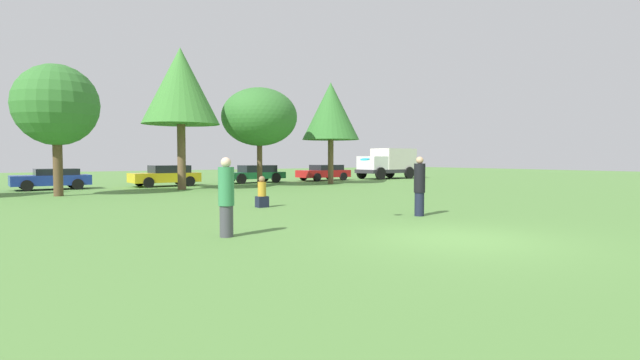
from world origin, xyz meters
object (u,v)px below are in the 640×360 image
object	(u,v)px
person_thrower	(226,197)
parked_car_yellow	(166,175)
bystander_sitting	(262,194)
delivery_truck_white	(388,162)
parked_car_red	(324,172)
tree_2	(181,87)
parked_car_blue	(52,178)
parked_car_green	(255,173)
tree_3	(259,117)
tree_4	(331,111)
tree_1	(56,106)
person_catcher	(420,186)
frisbee	(365,159)

from	to	relation	value
person_thrower	parked_car_yellow	world-z (taller)	person_thrower
bystander_sitting	delivery_truck_white	world-z (taller)	delivery_truck_white
parked_car_red	tree_2	bearing A→B (deg)	16.85
person_thrower	bystander_sitting	xyz separation A→B (m)	(3.68, 5.24, -0.43)
tree_2	parked_car_blue	bearing A→B (deg)	144.72
parked_car_green	parked_car_red	xyz separation A→B (m)	(6.03, -0.02, -0.02)
tree_3	tree_4	xyz separation A→B (m)	(5.36, -0.15, 0.63)
tree_1	parked_car_yellow	size ratio (longest dim) A/B	1.48
person_thrower	delivery_truck_white	distance (m)	30.85
person_catcher	parked_car_green	world-z (taller)	person_catcher
person_thrower	parked_car_blue	distance (m)	20.45
bystander_sitting	parked_car_blue	xyz separation A→B (m)	(-5.09, 15.16, 0.15)
person_catcher	parked_car_blue	distance (m)	21.64
parked_car_yellow	delivery_truck_white	world-z (taller)	delivery_truck_white
tree_1	delivery_truck_white	size ratio (longest dim) A/B	1.13
parked_car_yellow	parked_car_blue	bearing A→B (deg)	-6.20
person_thrower	tree_2	world-z (taller)	tree_2
frisbee	parked_car_green	world-z (taller)	frisbee
parked_car_blue	parked_car_green	size ratio (longest dim) A/B	0.89
frisbee	tree_4	bearing A→B (deg)	56.66
tree_3	delivery_truck_white	world-z (taller)	tree_3
person_catcher	parked_car_yellow	size ratio (longest dim) A/B	0.44
person_thrower	tree_4	world-z (taller)	tree_4
person_thrower	parked_car_red	bearing A→B (deg)	47.86
person_catcher	parked_car_red	bearing A→B (deg)	-120.13
frisbee	tree_3	bearing A→B (deg)	72.21
person_thrower	parked_car_red	size ratio (longest dim) A/B	0.43
delivery_truck_white	tree_4	bearing A→B (deg)	20.98
tree_1	person_thrower	bearing A→B (deg)	-83.63
parked_car_red	person_catcher	bearing A→B (deg)	60.58
parked_car_blue	parked_car_green	distance (m)	12.56
parked_car_green	person_catcher	bearing A→B (deg)	75.47
person_thrower	bystander_sitting	distance (m)	6.42
tree_2	parked_car_red	world-z (taller)	tree_2
person_thrower	frisbee	xyz separation A→B (m)	(4.34, 0.34, 0.83)
person_catcher	parked_car_red	world-z (taller)	person_catcher
tree_4	parked_car_red	size ratio (longest dim) A/B	1.67
parked_car_green	bystander_sitting	bearing A→B (deg)	62.46
person_thrower	parked_car_red	xyz separation A→B (m)	(17.18, 20.37, -0.25)
tree_4	delivery_truck_white	world-z (taller)	tree_4
tree_2	tree_4	size ratio (longest dim) A/B	1.14
frisbee	parked_car_green	size ratio (longest dim) A/B	0.06
parked_car_blue	delivery_truck_white	size ratio (longest dim) A/B	0.74
tree_1	person_catcher	bearing A→B (deg)	-61.41
parked_car_blue	delivery_truck_white	distance (m)	24.97
frisbee	delivery_truck_white	xyz separation A→B (m)	(19.21, 19.59, -0.34)
tree_4	bystander_sitting	bearing A→B (deg)	-135.16
bystander_sitting	parked_car_red	distance (m)	20.28
parked_car_yellow	parked_car_red	size ratio (longest dim) A/B	0.99
bystander_sitting	parked_car_blue	distance (m)	15.99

